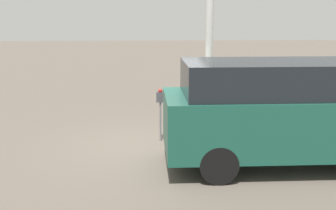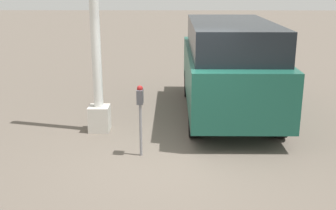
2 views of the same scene
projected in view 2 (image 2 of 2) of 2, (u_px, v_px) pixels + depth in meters
The scene contains 4 objects.
ground_plane at pixel (169, 161), 7.64m from camera, with size 80.00×80.00×0.00m, color #60564C.
parking_meter_near at pixel (140, 104), 7.62m from camera, with size 0.20×0.11×1.35m.
lamp_post at pixel (96, 38), 8.64m from camera, with size 0.44×0.44×5.40m.
parked_van at pixel (229, 65), 9.99m from camera, with size 5.15×2.02×2.25m.
Camera 2 is at (-7.04, -0.05, 3.15)m, focal length 45.00 mm.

